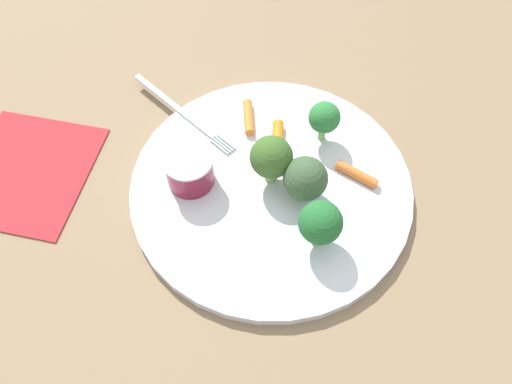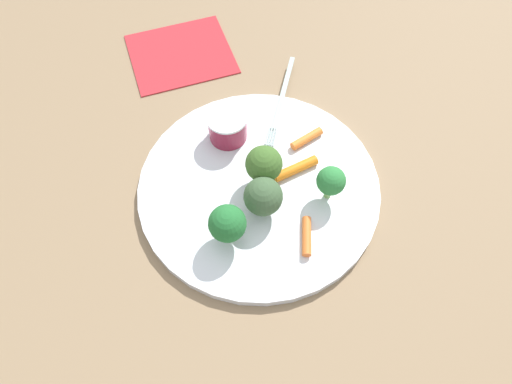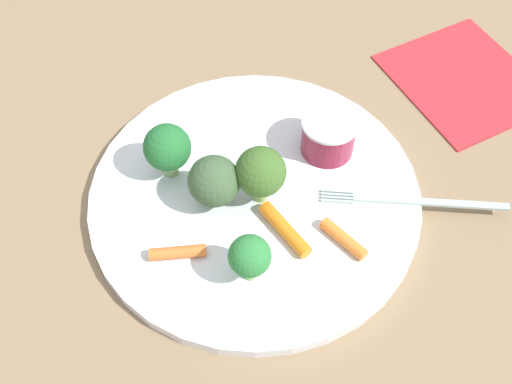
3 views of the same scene
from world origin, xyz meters
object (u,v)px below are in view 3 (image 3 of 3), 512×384
object	(u,v)px
plate	(255,196)
broccoli_floret_0	(167,148)
broccoli_floret_1	(264,169)
carrot_stick_0	(178,253)
fork	(411,201)
carrot_stick_2	(285,229)
broccoli_floret_2	(250,257)
broccoli_floret_3	(214,181)
sauce_cup	(328,135)
napkin	(465,79)
carrot_stick_1	(344,239)

from	to	relation	value
plate	broccoli_floret_0	world-z (taller)	broccoli_floret_0
broccoli_floret_0	broccoli_floret_1	xyz separation A→B (m)	(0.04, -0.08, 0.00)
carrot_stick_0	fork	distance (m)	0.21
carrot_stick_2	broccoli_floret_2	bearing A→B (deg)	-170.46
broccoli_floret_3	carrot_stick_2	bearing A→B (deg)	-73.67
sauce_cup	broccoli_floret_1	size ratio (longest dim) A/B	0.87
sauce_cup	broccoli_floret_1	bearing A→B (deg)	176.17
fork	broccoli_floret_1	bearing A→B (deg)	130.97
broccoli_floret_0	carrot_stick_2	bearing A→B (deg)	-78.06
carrot_stick_0	napkin	size ratio (longest dim) A/B	0.31
broccoli_floret_1	napkin	distance (m)	0.26
carrot_stick_1	carrot_stick_2	world-z (taller)	carrot_stick_2
plate	carrot_stick_2	xyz separation A→B (m)	(-0.01, -0.05, 0.01)
carrot_stick_1	carrot_stick_2	size ratio (longest dim) A/B	0.78
broccoli_floret_0	fork	distance (m)	0.22
broccoli_floret_0	carrot_stick_2	xyz separation A→B (m)	(0.02, -0.12, -0.03)
plate	carrot_stick_0	xyz separation A→B (m)	(-0.09, -0.00, 0.01)
broccoli_floret_0	carrot_stick_2	world-z (taller)	broccoli_floret_0
carrot_stick_0	carrot_stick_2	xyz separation A→B (m)	(0.08, -0.05, 0.00)
broccoli_floret_3	carrot_stick_0	world-z (taller)	broccoli_floret_3
plate	carrot_stick_0	distance (m)	0.09
broccoli_floret_3	carrot_stick_0	xyz separation A→B (m)	(-0.06, -0.02, -0.02)
broccoli_floret_3	broccoli_floret_2	bearing A→B (deg)	-112.87
carrot_stick_2	broccoli_floret_0	bearing A→B (deg)	101.94
broccoli_floret_2	broccoli_floret_0	bearing A→B (deg)	78.73
broccoli_floret_0	carrot_stick_1	world-z (taller)	broccoli_floret_0
plate	broccoli_floret_1	world-z (taller)	broccoli_floret_1
broccoli_floret_0	carrot_stick_0	bearing A→B (deg)	-126.93
broccoli_floret_0	napkin	bearing A→B (deg)	-21.61
carrot_stick_0	broccoli_floret_1	bearing A→B (deg)	-3.80
broccoli_floret_3	fork	bearing A→B (deg)	-45.44
broccoli_floret_2	napkin	distance (m)	0.33
sauce_cup	broccoli_floret_3	distance (m)	0.12
broccoli_floret_0	broccoli_floret_2	xyz separation A→B (m)	(-0.03, -0.13, -0.00)
broccoli_floret_3	napkin	world-z (taller)	broccoli_floret_3
plate	sauce_cup	xyz separation A→B (m)	(0.08, -0.01, 0.03)
broccoli_floret_3	napkin	bearing A→B (deg)	-12.65
broccoli_floret_2	carrot_stick_1	world-z (taller)	broccoli_floret_2
carrot_stick_1	fork	world-z (taller)	carrot_stick_1
broccoli_floret_2	carrot_stick_1	xyz separation A→B (m)	(0.08, -0.03, -0.03)
sauce_cup	broccoli_floret_3	world-z (taller)	broccoli_floret_3
carrot_stick_2	fork	distance (m)	0.12
carrot_stick_2	broccoli_floret_3	bearing A→B (deg)	106.33
broccoli_floret_0	broccoli_floret_3	distance (m)	0.05
broccoli_floret_0	broccoli_floret_1	bearing A→B (deg)	-61.86
broccoli_floret_2	carrot_stick_2	size ratio (longest dim) A/B	0.87
fork	broccoli_floret_3	bearing A→B (deg)	134.56
sauce_cup	carrot_stick_1	distance (m)	0.10
sauce_cup	broccoli_floret_2	bearing A→B (deg)	-163.20
carrot_stick_1	napkin	xyz separation A→B (m)	(0.24, 0.04, -0.02)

